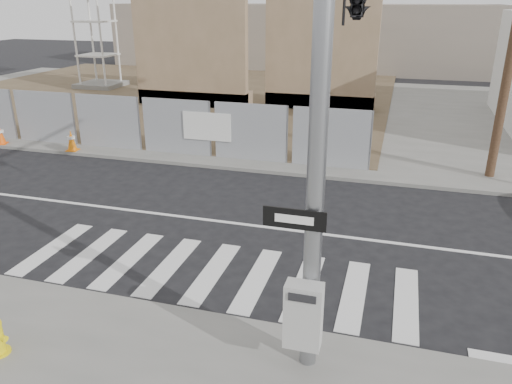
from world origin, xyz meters
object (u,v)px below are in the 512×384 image
(traffic_cone_b, at_px, (0,134))
(traffic_cone_c, at_px, (71,141))
(traffic_cone_d, at_px, (237,148))
(signal_pole, at_px, (347,41))

(traffic_cone_b, height_order, traffic_cone_c, traffic_cone_b)
(traffic_cone_b, xyz_separation_m, traffic_cone_d, (9.42, 0.98, -0.04))
(traffic_cone_c, distance_m, traffic_cone_d, 6.27)
(traffic_cone_d, bearing_deg, traffic_cone_c, -171.04)
(traffic_cone_c, xyz_separation_m, traffic_cone_d, (6.20, 0.98, -0.04))
(traffic_cone_b, height_order, traffic_cone_d, traffic_cone_b)
(signal_pole, relative_size, traffic_cone_b, 8.97)
(signal_pole, xyz_separation_m, traffic_cone_b, (-13.88, 6.27, -4.28))
(traffic_cone_b, bearing_deg, traffic_cone_c, 0.00)
(signal_pole, distance_m, traffic_cone_c, 13.08)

